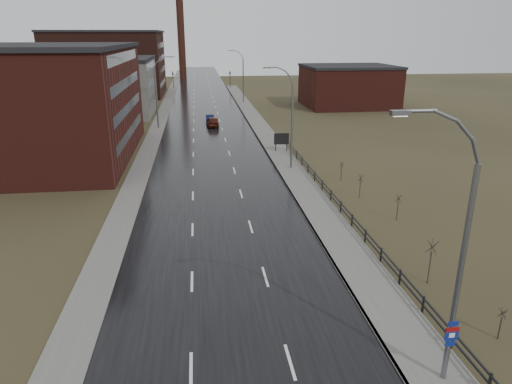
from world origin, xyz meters
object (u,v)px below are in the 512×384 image
object	(u,v)px
car_near	(210,119)
billboard	(281,139)
streetlight_main	(455,259)
car_far	(213,122)

from	to	relation	value
car_near	billboard	bearing A→B (deg)	-69.20
car_near	streetlight_main	bearing A→B (deg)	-83.20
car_far	car_near	bearing A→B (deg)	-83.78
car_near	car_far	xyz separation A→B (m)	(0.37, -3.56, 0.15)
billboard	car_far	distance (m)	20.41
billboard	car_far	world-z (taller)	billboard
streetlight_main	car_far	world-z (taller)	streetlight_main
car_far	billboard	bearing A→B (deg)	113.90
streetlight_main	billboard	size ratio (longest dim) A/B	4.80
billboard	car_far	bearing A→B (deg)	113.66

